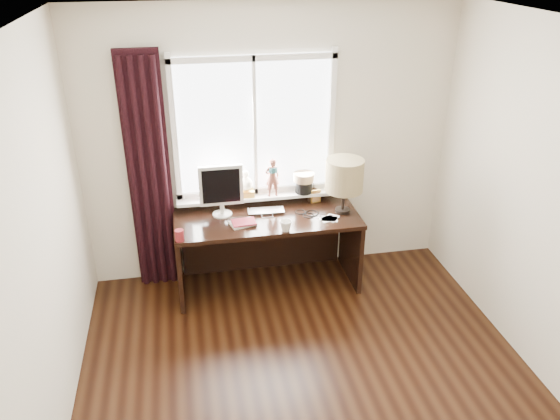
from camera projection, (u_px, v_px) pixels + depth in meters
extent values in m
cube|color=black|center=(319.00, 409.00, 3.94)|extent=(3.50, 4.00, 0.00)
cube|color=white|center=(335.00, 36.00, 2.78)|extent=(3.50, 4.00, 0.00)
cube|color=beige|center=(270.00, 146.00, 5.12)|extent=(3.50, 0.00, 2.60)
cube|color=beige|center=(25.00, 284.00, 3.07)|extent=(0.00, 4.00, 2.60)
imported|color=silver|center=(266.00, 211.00, 5.10)|extent=(0.35, 0.24, 0.03)
imported|color=white|center=(286.00, 225.00, 4.76)|extent=(0.14, 0.14, 0.11)
cylinder|color=maroon|center=(180.00, 235.00, 4.61)|extent=(0.08, 0.08, 0.10)
cube|color=white|center=(254.00, 127.00, 5.00)|extent=(1.40, 0.02, 1.30)
cube|color=silver|center=(256.00, 190.00, 5.25)|extent=(1.50, 0.05, 0.05)
cube|color=silver|center=(253.00, 58.00, 4.70)|extent=(1.50, 0.05, 0.05)
cube|color=silver|center=(174.00, 133.00, 4.85)|extent=(0.05, 0.05, 1.40)
cube|color=silver|center=(332.00, 123.00, 5.09)|extent=(0.05, 0.05, 1.40)
cube|color=silver|center=(255.00, 128.00, 4.97)|extent=(0.03, 0.05, 1.30)
cube|color=silver|center=(257.00, 196.00, 5.23)|extent=(1.52, 0.18, 0.03)
cylinder|color=#460B13|center=(212.00, 189.00, 5.06)|extent=(0.13, 0.13, 0.23)
cube|color=gold|center=(246.00, 193.00, 5.18)|extent=(0.15, 0.12, 0.06)
sphere|color=beige|center=(246.00, 184.00, 5.14)|extent=(0.13, 0.13, 0.13)
sphere|color=beige|center=(245.00, 174.00, 5.10)|extent=(0.07, 0.07, 0.07)
imported|color=brown|center=(273.00, 177.00, 5.13)|extent=(0.14, 0.10, 0.38)
cylinder|color=#1E4C51|center=(273.00, 169.00, 5.08)|extent=(0.09, 0.09, 0.05)
cylinder|color=black|center=(304.00, 187.00, 5.24)|extent=(0.16, 0.16, 0.12)
cylinder|color=#8C6B4C|center=(304.00, 177.00, 5.20)|extent=(0.20, 0.20, 0.08)
cube|color=black|center=(149.00, 175.00, 4.94)|extent=(0.38, 0.05, 2.25)
cylinder|color=black|center=(134.00, 180.00, 4.90)|extent=(0.06, 0.06, 2.20)
cylinder|color=black|center=(144.00, 180.00, 4.91)|extent=(0.06, 0.06, 2.20)
cylinder|color=black|center=(154.00, 179.00, 4.93)|extent=(0.06, 0.06, 2.20)
cylinder|color=black|center=(164.00, 178.00, 4.94)|extent=(0.06, 0.06, 2.20)
cube|color=black|center=(267.00, 219.00, 5.03)|extent=(1.70, 0.70, 0.04)
cube|color=black|center=(179.00, 262.00, 5.06)|extent=(0.04, 0.64, 0.71)
cube|color=black|center=(351.00, 245.00, 5.34)|extent=(0.04, 0.64, 0.71)
cube|color=black|center=(262.00, 237.00, 5.50)|extent=(1.60, 0.03, 0.71)
cylinder|color=beige|center=(222.00, 214.00, 5.06)|extent=(0.18, 0.18, 0.01)
cylinder|color=beige|center=(222.00, 209.00, 5.03)|extent=(0.04, 0.04, 0.10)
cube|color=beige|center=(221.00, 185.00, 4.93)|extent=(0.40, 0.04, 0.38)
cube|color=black|center=(221.00, 186.00, 4.90)|extent=(0.34, 0.01, 0.32)
cube|color=beige|center=(243.00, 223.00, 4.89)|extent=(0.25, 0.21, 0.02)
cube|color=maroon|center=(244.00, 222.00, 4.88)|extent=(0.22, 0.16, 0.01)
cylinder|color=black|center=(312.00, 195.00, 5.32)|extent=(0.09, 0.09, 0.12)
cylinder|color=black|center=(310.00, 190.00, 5.30)|extent=(0.01, 0.01, 0.22)
cylinder|color=black|center=(314.00, 192.00, 5.30)|extent=(0.01, 0.01, 0.19)
cylinder|color=black|center=(312.00, 188.00, 5.30)|extent=(0.01, 0.01, 0.25)
cylinder|color=black|center=(314.00, 192.00, 5.32)|extent=(0.01, 0.01, 0.17)
cube|color=gold|center=(316.00, 196.00, 5.27)|extent=(0.10, 0.04, 0.13)
cube|color=#996633|center=(316.00, 197.00, 5.26)|extent=(0.07, 0.02, 0.10)
cylinder|color=black|center=(342.00, 210.00, 5.11)|extent=(0.14, 0.14, 0.03)
cylinder|color=black|center=(343.00, 198.00, 5.06)|extent=(0.03, 0.03, 0.22)
cylinder|color=tan|center=(344.00, 175.00, 4.95)|extent=(0.35, 0.35, 0.30)
cube|color=white|center=(328.00, 219.00, 4.98)|extent=(0.18, 0.15, 0.00)
cube|color=white|center=(329.00, 219.00, 4.98)|extent=(0.18, 0.15, 0.00)
cube|color=white|center=(332.00, 218.00, 5.00)|extent=(0.18, 0.19, 0.00)
torus|color=black|center=(312.00, 213.00, 5.08)|extent=(0.17, 0.17, 0.01)
torus|color=black|center=(309.00, 215.00, 5.04)|extent=(0.12, 0.12, 0.01)
torus|color=black|center=(300.00, 212.00, 5.10)|extent=(0.11, 0.11, 0.01)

